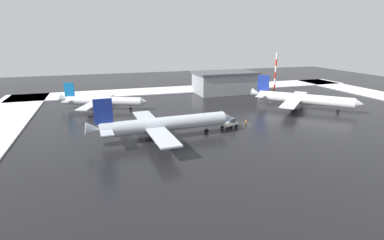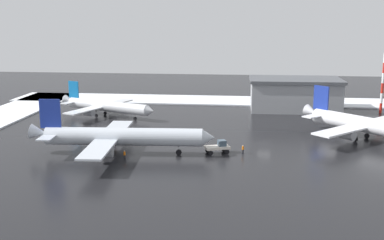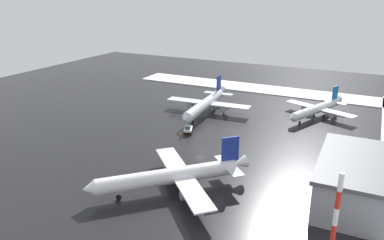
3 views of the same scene
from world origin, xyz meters
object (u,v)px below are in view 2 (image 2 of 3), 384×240
(airplane_parked_starboard, at_px, (106,106))
(ground_crew_by_nose_gear, at_px, (125,154))
(airplane_far_rear, at_px, (119,137))
(cargo_hangar, at_px, (295,94))
(ground_crew_mid_apron, at_px, (243,149))
(ground_crew_beside_wing, at_px, (115,141))
(airplane_distant_tail, at_px, (371,126))
(pushback_tug, at_px, (219,147))
(antenna_mast, at_px, (383,83))

(airplane_parked_starboard, xyz_separation_m, ground_crew_by_nose_gear, (-14.33, 37.09, -1.88))
(airplane_parked_starboard, relative_size, ground_crew_by_nose_gear, 16.18)
(airplane_far_rear, xyz_separation_m, cargo_hangar, (-36.95, -48.93, 1.00))
(airplane_parked_starboard, bearing_deg, ground_crew_mid_apron, -18.42)
(ground_crew_beside_wing, height_order, ground_crew_mid_apron, same)
(airplane_far_rear, relative_size, ground_crew_by_nose_gear, 20.51)
(airplane_distant_tail, distance_m, pushback_tug, 33.10)
(ground_crew_by_nose_gear, bearing_deg, ground_crew_beside_wing, 179.15)
(pushback_tug, distance_m, ground_crew_by_nose_gear, 17.79)
(airplane_far_rear, xyz_separation_m, airplane_distant_tail, (-49.25, -14.82, -0.04))
(airplane_distant_tail, height_order, ground_crew_mid_apron, airplane_distant_tail)
(antenna_mast, relative_size, cargo_hangar, 0.64)
(airplane_parked_starboard, distance_m, cargo_hangar, 51.79)
(antenna_mast, bearing_deg, airplane_far_rear, 38.14)
(airplane_parked_starboard, distance_m, ground_crew_mid_apron, 47.22)
(airplane_distant_tail, relative_size, airplane_parked_starboard, 0.98)
(pushback_tug, distance_m, cargo_hangar, 49.78)
(pushback_tug, distance_m, ground_crew_beside_wing, 21.02)
(ground_crew_mid_apron, xyz_separation_m, antenna_mast, (-36.57, -44.03, 7.14))
(airplane_far_rear, relative_size, ground_crew_beside_wing, 20.51)
(airplane_distant_tail, bearing_deg, antenna_mast, 117.16)
(ground_crew_mid_apron, relative_size, antenna_mast, 0.11)
(ground_crew_by_nose_gear, bearing_deg, ground_crew_mid_apron, 80.30)
(ground_crew_beside_wing, distance_m, ground_crew_by_nose_gear, 9.83)
(ground_crew_mid_apron, height_order, antenna_mast, antenna_mast)
(airplane_distant_tail, xyz_separation_m, airplane_parked_starboard, (61.79, -18.92, -0.55))
(ground_crew_mid_apron, bearing_deg, pushback_tug, 100.75)
(ground_crew_beside_wing, xyz_separation_m, ground_crew_mid_apron, (-25.45, 2.75, 0.00))
(pushback_tug, xyz_separation_m, antenna_mast, (-41.19, -44.03, 6.82))
(airplane_distant_tail, height_order, pushback_tug, airplane_distant_tail)
(pushback_tug, xyz_separation_m, ground_crew_mid_apron, (-4.61, -0.00, -0.31))
(airplane_parked_starboard, bearing_deg, antenna_mast, 32.82)
(airplane_far_rear, distance_m, ground_crew_beside_wing, 6.53)
(ground_crew_beside_wing, bearing_deg, pushback_tug, -55.05)
(airplane_far_rear, height_order, cargo_hangar, airplane_far_rear)
(ground_crew_mid_apron, bearing_deg, antenna_mast, -29.01)
(pushback_tug, bearing_deg, ground_crew_mid_apron, -20.98)
(ground_crew_by_nose_gear, xyz_separation_m, ground_crew_mid_apron, (-21.30, -6.16, 0.00))
(airplane_far_rear, relative_size, pushback_tug, 6.90)
(ground_crew_beside_wing, bearing_deg, ground_crew_mid_apron, -53.69)
(ground_crew_beside_wing, distance_m, antenna_mast, 74.85)
(antenna_mast, height_order, cargo_hangar, antenna_mast)
(ground_crew_mid_apron, bearing_deg, ground_crew_beside_wing, 94.55)
(cargo_hangar, bearing_deg, pushback_tug, 67.28)
(airplane_distant_tail, bearing_deg, cargo_hangar, 155.00)
(airplane_distant_tail, xyz_separation_m, cargo_hangar, (12.30, -34.11, 1.04))
(airplane_far_rear, xyz_separation_m, ground_crew_mid_apron, (-23.09, -2.81, -2.47))
(airplane_distant_tail, xyz_separation_m, ground_crew_by_nose_gear, (47.46, 18.17, -2.43))
(pushback_tug, height_order, antenna_mast, antenna_mast)
(cargo_hangar, bearing_deg, ground_crew_by_nose_gear, 55.19)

